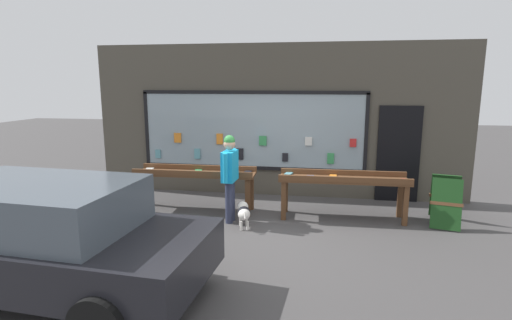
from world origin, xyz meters
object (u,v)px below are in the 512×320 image
object	(u,v)px
small_dog	(244,212)
display_table_left	(195,176)
sandwich_board_sign	(445,200)
person_browsing	(230,172)
display_table_right	(343,182)
parked_car	(38,236)

from	to	relation	value
small_dog	display_table_left	bearing A→B (deg)	40.07
display_table_left	sandwich_board_sign	size ratio (longest dim) A/B	2.61
person_browsing	small_dog	xyz separation A→B (m)	(0.31, -0.25, -0.68)
display_table_left	display_table_right	world-z (taller)	display_table_left
display_table_left	small_dog	bearing A→B (deg)	-34.36
person_browsing	small_dog	distance (m)	0.78
person_browsing	display_table_right	bearing A→B (deg)	-72.56
person_browsing	sandwich_board_sign	size ratio (longest dim) A/B	1.76
person_browsing	parked_car	xyz separation A→B (m)	(-1.71, -2.92, -0.21)
display_table_right	person_browsing	distance (m)	2.17
sandwich_board_sign	small_dog	bearing A→B (deg)	-155.43
sandwich_board_sign	parked_car	distance (m)	6.62
small_dog	parked_car	xyz separation A→B (m)	(-2.01, -2.67, 0.46)
person_browsing	parked_car	distance (m)	3.39
display_table_left	sandwich_board_sign	bearing A→B (deg)	-0.02
display_table_right	person_browsing	xyz separation A→B (m)	(-2.08, -0.54, 0.25)
small_dog	parked_car	distance (m)	3.38
person_browsing	sandwich_board_sign	bearing A→B (deg)	-79.30
display_table_right	sandwich_board_sign	world-z (taller)	sandwich_board_sign
display_table_left	parked_car	size ratio (longest dim) A/B	0.57
small_dog	sandwich_board_sign	xyz separation A→B (m)	(3.63, 0.79, 0.18)
display_table_left	sandwich_board_sign	xyz separation A→B (m)	(4.78, -0.00, -0.25)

